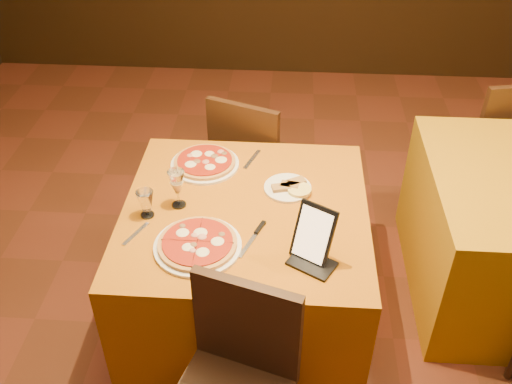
# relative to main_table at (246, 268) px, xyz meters

# --- Properties ---
(main_table) EXTENTS (1.10, 1.10, 0.75)m
(main_table) POSITION_rel_main_table_xyz_m (0.00, 0.00, 0.00)
(main_table) COLOR #AA5D0A
(main_table) RESTS_ON floor
(chair_main_far) EXTENTS (0.61, 0.61, 0.91)m
(chair_main_far) POSITION_rel_main_table_xyz_m (0.00, 0.84, 0.08)
(chair_main_far) COLOR black
(chair_main_far) RESTS_ON floor
(chair_side_far) EXTENTS (0.56, 0.56, 0.91)m
(chair_side_far) POSITION_rel_main_table_xyz_m (1.44, 1.17, 0.08)
(chair_side_far) COLOR black
(chair_side_far) RESTS_ON floor
(pizza_near) EXTENTS (0.36, 0.36, 0.03)m
(pizza_near) POSITION_rel_main_table_xyz_m (-0.17, -0.27, 0.39)
(pizza_near) COLOR white
(pizza_near) RESTS_ON main_table
(pizza_far) EXTENTS (0.34, 0.34, 0.03)m
(pizza_far) POSITION_rel_main_table_xyz_m (-0.23, 0.32, 0.39)
(pizza_far) COLOR white
(pizza_far) RESTS_ON main_table
(cutlet_dish) EXTENTS (0.22, 0.22, 0.03)m
(cutlet_dish) POSITION_rel_main_table_xyz_m (0.19, 0.15, 0.39)
(cutlet_dish) COLOR white
(cutlet_dish) RESTS_ON main_table
(wine_glass) EXTENTS (0.09, 0.09, 0.19)m
(wine_glass) POSITION_rel_main_table_xyz_m (-0.30, 0.00, 0.47)
(wine_glass) COLOR #FAD68E
(wine_glass) RESTS_ON main_table
(water_glass) EXTENTS (0.08, 0.08, 0.13)m
(water_glass) POSITION_rel_main_table_xyz_m (-0.43, -0.08, 0.44)
(water_glass) COLOR white
(water_glass) RESTS_ON main_table
(tablet) EXTENTS (0.19, 0.16, 0.23)m
(tablet) POSITION_rel_main_table_xyz_m (0.30, -0.29, 0.49)
(tablet) COLOR black
(tablet) RESTS_ON main_table
(knife) EXTENTS (0.10, 0.22, 0.01)m
(knife) POSITION_rel_main_table_xyz_m (0.04, -0.22, 0.38)
(knife) COLOR silver
(knife) RESTS_ON main_table
(fork_near) EXTENTS (0.09, 0.15, 0.01)m
(fork_near) POSITION_rel_main_table_xyz_m (-0.45, -0.21, 0.38)
(fork_near) COLOR silver
(fork_near) RESTS_ON main_table
(fork_far) EXTENTS (0.08, 0.17, 0.01)m
(fork_far) POSITION_rel_main_table_xyz_m (0.00, 0.39, 0.38)
(fork_far) COLOR #A8A8AF
(fork_far) RESTS_ON main_table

